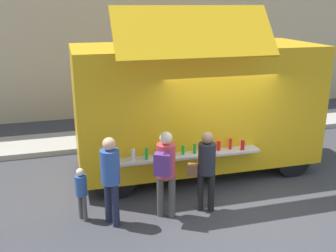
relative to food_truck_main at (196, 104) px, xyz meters
name	(u,v)px	position (x,y,z in m)	size (l,w,h in m)	color
ground_plane	(233,203)	(0.16, -1.88, -1.65)	(60.00, 60.00, 0.00)	#38383D
curb_strip	(30,146)	(-4.00, 2.62, -1.58)	(28.00, 1.60, 0.15)	#9E998E
food_truck_main	(196,104)	(0.00, 0.00, 0.00)	(5.63, 3.09, 3.90)	gold
trash_bin	(281,116)	(3.81, 2.32, -1.23)	(0.60, 0.60, 0.85)	#2C6537
customer_front_ordering	(206,165)	(-0.51, -1.97, -0.68)	(0.53, 0.38, 1.64)	black
customer_mid_with_backpack	(166,167)	(-1.32, -2.01, -0.60)	(0.48, 0.56, 1.72)	#4A4641
customer_rear_waiting	(110,174)	(-2.33, -1.95, -0.64)	(0.35, 0.35, 1.70)	#1F2237
child_near_queue	(81,190)	(-2.85, -1.66, -1.02)	(0.22, 0.22, 1.06)	#4D4945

